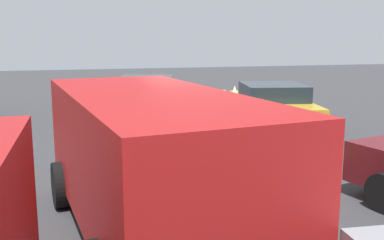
% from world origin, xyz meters
% --- Properties ---
extents(ground_plane, '(60.00, 60.00, 0.00)m').
position_xyz_m(ground_plane, '(0.00, 0.00, 0.00)').
color(ground_plane, '#38383A').
extents(art_car_decorated, '(4.65, 2.43, 1.64)m').
position_xyz_m(art_car_decorated, '(0.05, 0.00, 0.71)').
color(art_car_decorated, '#D8BC7F').
rests_on(art_car_decorated, ground).
extents(parked_van_row_back_far, '(5.13, 2.73, 1.92)m').
position_xyz_m(parked_van_row_back_far, '(-3.35, 1.79, 1.09)').
color(parked_van_row_back_far, '#B21919').
rests_on(parked_van_row_back_far, ground).
extents(parked_sedan_far_left, '(4.54, 2.81, 1.43)m').
position_xyz_m(parked_sedan_far_left, '(5.15, 0.35, 0.71)').
color(parked_sedan_far_left, white).
rests_on(parked_sedan_far_left, ground).
extents(parked_sedan_behind_right, '(4.53, 2.68, 1.34)m').
position_xyz_m(parked_sedan_behind_right, '(2.61, -2.81, 0.68)').
color(parked_sedan_behind_right, gold).
rests_on(parked_sedan_behind_right, ground).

